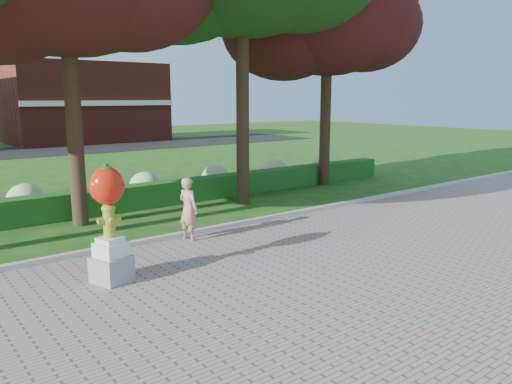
# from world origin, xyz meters

# --- Properties ---
(ground) EXTENTS (100.00, 100.00, 0.00)m
(ground) POSITION_xyz_m (0.00, 0.00, 0.00)
(ground) COLOR #144A12
(ground) RESTS_ON ground
(walkway) EXTENTS (40.00, 14.00, 0.04)m
(walkway) POSITION_xyz_m (0.00, -4.00, 0.02)
(walkway) COLOR gray
(walkway) RESTS_ON ground
(curb) EXTENTS (40.00, 0.18, 0.15)m
(curb) POSITION_xyz_m (0.00, 3.00, 0.07)
(curb) COLOR #ADADA5
(curb) RESTS_ON ground
(lawn_hedge) EXTENTS (24.00, 0.70, 0.80)m
(lawn_hedge) POSITION_xyz_m (0.00, 7.00, 0.40)
(lawn_hedge) COLOR #144615
(lawn_hedge) RESTS_ON ground
(hydrangea_row) EXTENTS (20.10, 1.10, 0.99)m
(hydrangea_row) POSITION_xyz_m (0.57, 8.00, 0.55)
(hydrangea_row) COLOR #B5BE91
(hydrangea_row) RESTS_ON ground
(building_right) EXTENTS (12.00, 8.00, 6.40)m
(building_right) POSITION_xyz_m (8.00, 34.00, 3.20)
(building_right) COLOR maroon
(building_right) RESTS_ON ground
(tree_far_right) EXTENTS (7.88, 6.72, 10.21)m
(tree_far_right) POSITION_xyz_m (8.40, 6.58, 6.97)
(tree_far_right) COLOR black
(tree_far_right) RESTS_ON ground
(hydrant_sculpture) EXTENTS (0.81, 0.81, 2.37)m
(hydrant_sculpture) POSITION_xyz_m (-3.08, 0.96, 1.30)
(hydrant_sculpture) COLOR gray
(hydrant_sculpture) RESTS_ON walkway
(woman) EXTENTS (0.52, 0.67, 1.63)m
(woman) POSITION_xyz_m (-0.36, 2.60, 0.86)
(woman) COLOR tan
(woman) RESTS_ON walkway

